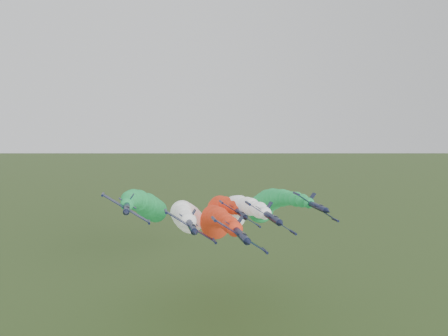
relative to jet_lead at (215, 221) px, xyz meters
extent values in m
cylinder|color=black|center=(-5.24, -53.33, 9.56)|extent=(1.62, 9.55, 1.62)
cone|color=black|center=(-5.24, -58.96, 9.56)|extent=(1.47, 1.91, 1.47)
cone|color=black|center=(-5.24, -48.13, 9.56)|extent=(1.47, 0.96, 1.47)
ellipsoid|color=black|center=(-5.01, -55.46, 9.91)|extent=(1.08, 2.00, 1.01)
cube|color=black|center=(-5.33, -53.55, 9.43)|extent=(8.56, 2.02, 5.74)
cylinder|color=black|center=(-9.58, -53.55, 12.25)|extent=(0.65, 2.76, 0.65)
cylinder|color=black|center=(-1.09, -53.55, 6.61)|extent=(0.65, 2.76, 0.65)
cube|color=black|center=(-4.57, -49.30, 10.58)|extent=(1.47, 1.59, 2.12)
cube|color=black|center=(-5.16, -49.30, 9.69)|extent=(3.42, 1.17, 2.32)
sphere|color=red|center=(-5.24, -49.62, 9.56)|extent=(2.75, 2.75, 2.75)
sphere|color=red|center=(-5.22, -45.81, 9.41)|extent=(3.09, 3.09, 3.09)
sphere|color=red|center=(-5.13, -42.00, 9.11)|extent=(3.14, 3.14, 3.14)
sphere|color=red|center=(-4.99, -38.20, 8.69)|extent=(3.25, 3.25, 3.25)
sphere|color=red|center=(-4.79, -34.39, 8.18)|extent=(3.82, 3.82, 3.82)
sphere|color=red|center=(-4.54, -30.58, 7.59)|extent=(4.65, 4.65, 4.65)
sphere|color=red|center=(-4.23, -26.78, 6.93)|extent=(4.33, 4.33, 4.33)
sphere|color=red|center=(-3.86, -22.97, 6.19)|extent=(4.95, 4.95, 4.95)
sphere|color=red|center=(-3.44, -19.16, 5.39)|extent=(5.46, 5.46, 5.46)
sphere|color=red|center=(-2.96, -15.36, 4.52)|extent=(6.07, 6.07, 6.07)
sphere|color=red|center=(-2.42, -11.55, 3.59)|extent=(5.37, 5.37, 5.37)
sphere|color=red|center=(-1.83, -7.74, 2.61)|extent=(5.81, 5.81, 5.81)
sphere|color=red|center=(-1.18, -3.94, 1.57)|extent=(6.43, 6.43, 6.43)
sphere|color=red|center=(-0.47, -0.13, 0.48)|extent=(7.33, 7.33, 7.33)
sphere|color=red|center=(0.29, 3.68, -0.66)|extent=(7.72, 7.72, 7.72)
sphere|color=red|center=(1.11, 7.48, -1.85)|extent=(8.22, 8.22, 8.22)
sphere|color=red|center=(1.98, 11.29, -3.09)|extent=(9.04, 9.04, 9.04)
sphere|color=red|center=(2.91, 15.10, -4.38)|extent=(9.49, 9.49, 9.49)
cylinder|color=black|center=(-12.39, -46.30, 9.73)|extent=(1.62, 9.55, 1.62)
cone|color=black|center=(-12.39, -51.92, 9.73)|extent=(1.47, 1.91, 1.47)
cone|color=black|center=(-12.39, -41.09, 9.73)|extent=(1.47, 0.96, 1.47)
ellipsoid|color=black|center=(-12.16, -48.42, 10.08)|extent=(1.08, 2.00, 1.01)
cube|color=black|center=(-12.48, -46.51, 9.59)|extent=(8.56, 2.02, 5.74)
cylinder|color=black|center=(-16.73, -46.51, 12.41)|extent=(0.65, 2.76, 0.65)
cylinder|color=black|center=(-8.23, -46.51, 6.78)|extent=(0.65, 2.76, 0.65)
cube|color=black|center=(-11.72, -42.26, 10.74)|extent=(1.47, 1.59, 2.12)
cube|color=black|center=(-12.30, -42.26, 9.86)|extent=(3.42, 1.17, 2.32)
sphere|color=white|center=(-12.39, -42.58, 9.73)|extent=(3.00, 3.00, 3.00)
sphere|color=white|center=(-12.36, -38.77, 9.58)|extent=(2.99, 2.99, 2.99)
sphere|color=white|center=(-12.28, -34.97, 9.27)|extent=(3.22, 3.22, 3.22)
sphere|color=white|center=(-12.14, -31.16, 8.86)|extent=(3.40, 3.40, 3.40)
sphere|color=white|center=(-11.94, -27.35, 8.35)|extent=(3.39, 3.39, 3.39)
sphere|color=white|center=(-11.69, -23.55, 7.76)|extent=(4.64, 4.64, 4.64)
sphere|color=white|center=(-11.38, -19.74, 7.09)|extent=(4.86, 4.86, 4.86)
sphere|color=white|center=(-11.01, -15.93, 6.36)|extent=(4.75, 4.75, 4.75)
sphere|color=white|center=(-10.58, -12.13, 5.55)|extent=(5.47, 5.47, 5.47)
sphere|color=white|center=(-10.11, -8.32, 4.69)|extent=(6.14, 6.14, 6.14)
sphere|color=white|center=(-9.57, -4.51, 3.76)|extent=(5.52, 5.52, 5.52)
sphere|color=white|center=(-8.98, -0.71, 2.78)|extent=(6.18, 6.18, 6.18)
sphere|color=white|center=(-8.33, 3.10, 1.74)|extent=(7.25, 7.25, 7.25)
sphere|color=white|center=(-7.62, 6.91, 0.65)|extent=(7.75, 7.75, 7.75)
sphere|color=white|center=(-6.86, 10.71, -0.49)|extent=(7.05, 7.05, 7.05)
sphere|color=white|center=(-6.04, 14.52, -1.69)|extent=(8.53, 8.53, 8.53)
sphere|color=white|center=(-5.17, 18.33, -2.93)|extent=(8.50, 8.50, 8.50)
sphere|color=white|center=(-4.23, 22.13, -4.22)|extent=(8.80, 8.80, 8.80)
cylinder|color=black|center=(1.90, -47.27, 10.82)|extent=(1.62, 9.55, 1.62)
cone|color=black|center=(1.90, -52.89, 10.82)|extent=(1.47, 1.91, 1.47)
cone|color=black|center=(1.90, -42.06, 10.82)|extent=(1.47, 0.96, 1.47)
ellipsoid|color=black|center=(2.13, -49.39, 11.18)|extent=(1.08, 2.00, 1.01)
cube|color=black|center=(1.81, -47.48, 10.69)|extent=(8.56, 2.02, 5.74)
cylinder|color=black|center=(-2.43, -47.48, 13.51)|extent=(0.65, 2.76, 0.65)
cylinder|color=black|center=(6.06, -47.48, 7.87)|extent=(0.65, 2.76, 0.65)
cube|color=black|center=(2.57, -43.23, 11.84)|extent=(1.47, 1.59, 2.12)
cube|color=black|center=(1.99, -43.23, 10.95)|extent=(3.42, 1.17, 2.32)
sphere|color=white|center=(1.90, -43.55, 10.82)|extent=(2.44, 2.44, 2.44)
sphere|color=white|center=(1.93, -39.74, 10.67)|extent=(3.24, 3.24, 3.24)
sphere|color=white|center=(2.01, -35.94, 10.37)|extent=(2.95, 2.95, 2.95)
sphere|color=white|center=(2.15, -32.13, 9.95)|extent=(3.80, 3.80, 3.80)
sphere|color=white|center=(2.35, -28.32, 9.44)|extent=(4.00, 4.00, 4.00)
sphere|color=white|center=(2.60, -24.52, 8.85)|extent=(3.60, 3.60, 3.60)
sphere|color=white|center=(2.91, -20.71, 8.19)|extent=(4.28, 4.28, 4.28)
sphere|color=white|center=(3.28, -16.90, 7.45)|extent=(5.16, 5.16, 5.16)
sphere|color=white|center=(3.71, -13.10, 6.65)|extent=(5.49, 5.49, 5.49)
sphere|color=white|center=(4.19, -9.29, 5.78)|extent=(5.94, 5.94, 5.94)
sphere|color=white|center=(4.72, -5.48, 4.86)|extent=(6.47, 6.47, 6.47)
sphere|color=white|center=(5.31, -1.68, 3.87)|extent=(5.67, 5.67, 5.67)
sphere|color=white|center=(5.96, 2.13, 2.84)|extent=(7.39, 7.39, 7.39)
sphere|color=white|center=(6.67, 5.93, 1.74)|extent=(8.00, 8.00, 8.00)
sphere|color=white|center=(7.43, 9.74, 0.60)|extent=(6.61, 6.61, 6.61)
sphere|color=white|center=(8.25, 13.55, -0.59)|extent=(7.76, 7.76, 7.76)
sphere|color=white|center=(9.12, 17.35, -1.83)|extent=(8.55, 8.55, 8.55)
sphere|color=white|center=(10.06, 21.16, -3.12)|extent=(8.78, 8.78, 8.78)
cylinder|color=black|center=(-23.52, -36.35, 11.49)|extent=(1.62, 9.55, 1.62)
cone|color=black|center=(-23.52, -41.98, 11.49)|extent=(1.47, 1.91, 1.47)
cone|color=black|center=(-23.52, -31.15, 11.49)|extent=(1.47, 0.96, 1.47)
ellipsoid|color=black|center=(-23.29, -38.47, 11.84)|extent=(1.08, 2.00, 1.01)
cube|color=black|center=(-23.61, -36.56, 11.36)|extent=(8.56, 2.02, 5.74)
cylinder|color=black|center=(-27.85, -36.56, 14.17)|extent=(0.65, 2.76, 0.65)
cylinder|color=black|center=(-19.36, -36.56, 8.54)|extent=(0.65, 2.76, 0.65)
cube|color=black|center=(-22.85, -32.32, 12.51)|extent=(1.47, 1.59, 2.12)
cube|color=black|center=(-23.43, -32.32, 11.62)|extent=(3.42, 1.17, 2.32)
sphere|color=#1B8C42|center=(-23.52, -32.63, 11.49)|extent=(2.67, 2.67, 2.67)
sphere|color=#1B8C42|center=(-23.49, -28.83, 11.34)|extent=(2.92, 2.92, 2.92)
sphere|color=#1B8C42|center=(-23.41, -25.02, 11.03)|extent=(3.04, 3.04, 3.04)
sphere|color=#1B8C42|center=(-23.27, -21.21, 10.62)|extent=(3.85, 3.85, 3.85)
sphere|color=#1B8C42|center=(-23.07, -17.41, 10.11)|extent=(3.57, 3.57, 3.57)
sphere|color=#1B8C42|center=(-22.82, -13.60, 9.52)|extent=(4.46, 4.46, 4.46)
sphere|color=#1B8C42|center=(-22.50, -9.79, 8.85)|extent=(4.93, 4.93, 4.93)
sphere|color=#1B8C42|center=(-22.14, -5.99, 8.12)|extent=(4.60, 4.60, 4.60)
sphere|color=#1B8C42|center=(-21.71, -2.18, 7.31)|extent=(4.95, 4.95, 4.95)
sphere|color=#1B8C42|center=(-21.23, 1.63, 6.45)|extent=(6.07, 6.07, 6.07)
sphere|color=#1B8C42|center=(-20.70, 5.43, 5.52)|extent=(5.68, 5.68, 5.68)
sphere|color=#1B8C42|center=(-20.11, 9.24, 4.54)|extent=(5.76, 5.76, 5.76)
sphere|color=#1B8C42|center=(-19.46, 13.05, 3.50)|extent=(6.45, 6.45, 6.45)
sphere|color=#1B8C42|center=(-18.75, 16.85, 2.41)|extent=(7.65, 7.65, 7.65)
sphere|color=#1B8C42|center=(-17.99, 20.66, 1.27)|extent=(7.53, 7.53, 7.53)
sphere|color=#1B8C42|center=(-17.17, 24.47, 0.07)|extent=(7.95, 7.95, 7.95)
sphere|color=#1B8C42|center=(-16.30, 28.27, -1.17)|extent=(7.96, 7.96, 7.96)
sphere|color=#1B8C42|center=(-15.36, 32.08, -2.46)|extent=(8.12, 8.12, 8.12)
cylinder|color=black|center=(13.86, -39.33, 10.96)|extent=(1.62, 9.55, 1.62)
cone|color=black|center=(13.86, -44.96, 10.96)|extent=(1.47, 1.91, 1.47)
cone|color=black|center=(13.86, -34.13, 10.96)|extent=(1.47, 0.96, 1.47)
ellipsoid|color=black|center=(14.10, -41.46, 11.31)|extent=(1.08, 2.00, 1.01)
cube|color=black|center=(13.78, -39.55, 10.82)|extent=(8.56, 2.02, 5.74)
cylinder|color=black|center=(9.53, -39.55, 13.64)|extent=(0.65, 2.76, 0.65)
cylinder|color=black|center=(18.02, -39.55, 8.01)|extent=(0.65, 2.76, 0.65)
cube|color=black|center=(14.54, -35.30, 11.97)|extent=(1.47, 1.59, 2.12)
cube|color=black|center=(13.95, -35.30, 11.09)|extent=(3.42, 1.17, 2.32)
sphere|color=#1B8C42|center=(13.86, -35.62, 10.96)|extent=(2.28, 2.28, 2.28)
sphere|color=#1B8C42|center=(13.89, -31.81, 10.81)|extent=(2.99, 2.99, 2.99)
sphere|color=#1B8C42|center=(13.98, -28.00, 10.50)|extent=(3.45, 3.45, 3.45)
sphere|color=#1B8C42|center=(14.12, -24.20, 10.09)|extent=(3.31, 3.31, 3.31)
sphere|color=#1B8C42|center=(14.32, -20.39, 9.58)|extent=(3.79, 3.79, 3.79)
sphere|color=#1B8C42|center=(14.57, -16.58, 8.99)|extent=(4.47, 4.47, 4.47)
sphere|color=#1B8C42|center=(14.88, -12.78, 8.32)|extent=(4.67, 4.67, 4.67)
sphere|color=#1B8C42|center=(15.25, -8.97, 7.59)|extent=(5.25, 5.25, 5.25)
sphere|color=#1B8C42|center=(15.67, -5.16, 6.78)|extent=(6.03, 6.03, 6.03)
sphere|color=#1B8C42|center=(16.15, -1.36, 5.92)|extent=(6.06, 6.06, 6.06)
sphere|color=#1B8C42|center=(16.69, 2.45, 4.99)|extent=(6.81, 6.81, 6.81)
sphere|color=#1B8C42|center=(17.28, 6.26, 4.01)|extent=(6.51, 6.51, 6.51)
sphere|color=#1B8C42|center=(17.93, 10.06, 2.97)|extent=(7.23, 7.23, 7.23)
sphere|color=#1B8C42|center=(18.63, 13.87, 1.88)|extent=(6.71, 6.71, 6.71)
sphere|color=#1B8C42|center=(19.40, 17.68, 0.74)|extent=(6.71, 6.71, 6.71)
sphere|color=#1B8C42|center=(20.21, 21.48, -0.46)|extent=(8.64, 8.64, 8.64)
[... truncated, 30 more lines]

